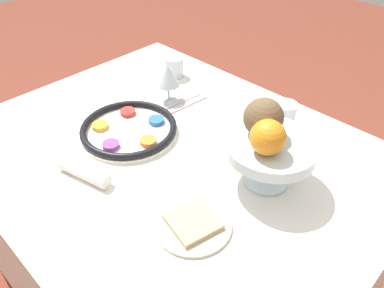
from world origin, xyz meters
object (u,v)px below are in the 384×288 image
seder_plate (129,129)px  orange_fruit (268,137)px  wine_glass (168,76)px  fruit_stand (270,150)px  coconut (263,118)px  cup_near (174,67)px  bread_plate (193,223)px  cup_mid (285,114)px  napkin_roll (84,172)px

seder_plate → orange_fruit: (0.43, 0.08, 0.16)m
seder_plate → wine_glass: 0.23m
fruit_stand → coconut: bearing=168.0°
coconut → cup_near: (-0.55, 0.22, -0.14)m
wine_glass → orange_fruit: (0.48, -0.13, 0.08)m
bread_plate → cup_mid: cup_mid is taller
cup_near → orange_fruit: bearing=-24.3°
coconut → bread_plate: coconut is taller
napkin_roll → coconut: bearing=46.8°
seder_plate → fruit_stand: fruit_stand is taller
napkin_roll → cup_near: size_ratio=2.17×
fruit_stand → napkin_roll: 0.48m
seder_plate → bread_plate: bearing=-17.1°
bread_plate → cup_mid: bearing=99.3°
cup_near → cup_mid: same height
bread_plate → seder_plate: bearing=162.9°
bread_plate → napkin_roll: 0.33m
fruit_stand → cup_near: fruit_stand is taller
fruit_stand → napkin_roll: bearing=-137.1°
fruit_stand → coconut: size_ratio=2.36×
coconut → cup_near: size_ratio=1.30×
napkin_roll → cup_mid: size_ratio=2.17×
wine_glass → fruit_stand: bearing=-11.2°
fruit_stand → cup_near: (-0.59, 0.23, -0.07)m
seder_plate → fruit_stand: (0.42, 0.12, 0.09)m
coconut → orange_fruit: bearing=-45.2°
fruit_stand → cup_mid: fruit_stand is taller
coconut → wine_glass: bearing=168.9°
coconut → bread_plate: bearing=-88.9°
orange_fruit → cup_near: orange_fruit is taller
cup_mid → fruit_stand: bearing=-65.9°
fruit_stand → napkin_roll: (-0.35, -0.32, -0.09)m
coconut → fruit_stand: bearing=-12.0°
orange_fruit → coconut: bearing=134.8°
seder_plate → fruit_stand: bearing=15.8°
wine_glass → napkin_roll: size_ratio=0.81×
orange_fruit → bread_plate: (-0.04, -0.20, -0.16)m
fruit_stand → cup_near: bearing=158.7°
fruit_stand → coconut: 0.08m
fruit_stand → bread_plate: size_ratio=1.26×
orange_fruit → cup_near: 0.67m
fruit_stand → bread_plate: 0.26m
fruit_stand → cup_mid: size_ratio=3.06×
orange_fruit → cup_near: bearing=155.7°
seder_plate → fruit_stand: size_ratio=1.27×
seder_plate → coconut: (0.38, 0.13, 0.16)m
wine_glass → fruit_stand: 0.48m
orange_fruit → napkin_roll: size_ratio=0.52×
fruit_stand → coconut: (-0.04, 0.01, 0.07)m
fruit_stand → cup_mid: (-0.11, 0.25, -0.07)m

